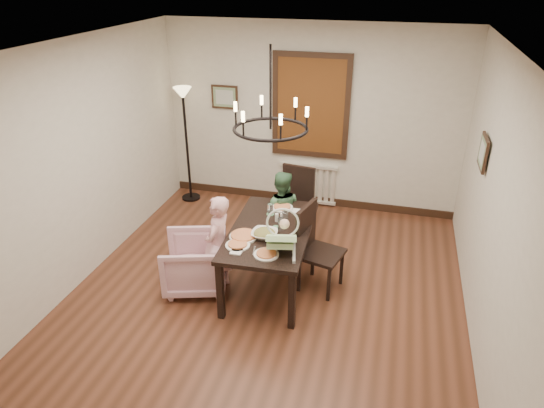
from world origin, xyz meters
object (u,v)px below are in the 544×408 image
at_px(seated_man, 281,219).
at_px(baby_bouncer, 282,237).
at_px(elderly_woman, 219,253).
at_px(chair_far, 293,206).
at_px(floor_lamp, 187,147).
at_px(armchair, 194,263).
at_px(chair_right, 322,249).
at_px(drinking_glass, 281,224).
at_px(dining_table, 271,235).

height_order(seated_man, baby_bouncer, baby_bouncer).
relative_size(elderly_woman, seated_man, 1.06).
relative_size(chair_far, elderly_woman, 1.05).
bearing_deg(elderly_woman, chair_far, 158.27).
bearing_deg(elderly_woman, floor_lamp, -147.43).
distance_m(elderly_woman, baby_bouncer, 0.89).
xyz_separation_m(armchair, floor_lamp, (-1.04, 2.25, 0.57)).
xyz_separation_m(elderly_woman, floor_lamp, (-1.34, 2.22, 0.40)).
bearing_deg(seated_man, floor_lamp, -41.35).
bearing_deg(seated_man, elderly_woman, 56.88).
xyz_separation_m(chair_right, armchair, (-1.45, -0.36, -0.20)).
bearing_deg(drinking_glass, seated_man, 103.98).
xyz_separation_m(chair_right, drinking_glass, (-0.48, -0.05, 0.30)).
bearing_deg(armchair, baby_bouncer, 66.83).
bearing_deg(chair_right, seated_man, 58.09).
xyz_separation_m(dining_table, baby_bouncer, (0.23, -0.41, 0.25)).
relative_size(elderly_woman, floor_lamp, 0.56).
bearing_deg(seated_man, drinking_glass, 95.49).
height_order(elderly_woman, baby_bouncer, baby_bouncer).
bearing_deg(baby_bouncer, drinking_glass, 92.36).
bearing_deg(armchair, chair_right, 86.96).
distance_m(chair_far, floor_lamp, 2.14).
bearing_deg(drinking_glass, chair_far, 95.17).
distance_m(chair_right, baby_bouncer, 0.72).
bearing_deg(chair_far, floor_lamp, 164.43).
bearing_deg(floor_lamp, seated_man, -32.87).
xyz_separation_m(armchair, elderly_woman, (0.30, 0.03, 0.17)).
xyz_separation_m(chair_far, seated_man, (-0.09, -0.30, -0.05)).
distance_m(chair_far, baby_bouncer, 1.54).
distance_m(chair_far, chair_right, 1.15).
xyz_separation_m(armchair, drinking_glass, (0.97, 0.32, 0.49)).
bearing_deg(floor_lamp, chair_far, -24.72).
relative_size(seated_man, floor_lamp, 0.53).
bearing_deg(chair_far, chair_right, -51.03).
xyz_separation_m(chair_far, armchair, (-0.87, -1.36, -0.19)).
height_order(armchair, elderly_woman, elderly_woman).
bearing_deg(floor_lamp, elderly_woman, -58.79).
height_order(chair_right, armchair, chair_right).
distance_m(armchair, seated_man, 1.33).
xyz_separation_m(seated_man, baby_bouncer, (0.30, -1.18, 0.44)).
height_order(dining_table, chair_far, chair_far).
bearing_deg(chair_far, armchair, -113.52).
bearing_deg(dining_table, floor_lamp, 131.57).
xyz_separation_m(dining_table, elderly_woman, (-0.55, -0.27, -0.16)).
distance_m(dining_table, chair_right, 0.61).
bearing_deg(dining_table, chair_right, 4.18).
distance_m(dining_table, armchair, 0.96).
relative_size(elderly_woman, drinking_glass, 6.88).
xyz_separation_m(dining_table, armchair, (-0.85, -0.29, -0.33)).
distance_m(chair_far, seated_man, 0.31).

